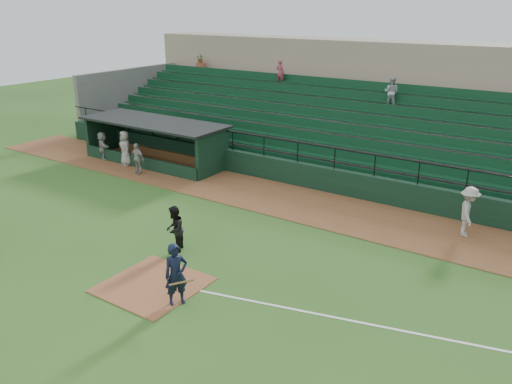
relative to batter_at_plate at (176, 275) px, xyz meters
The scene contains 12 objects.
ground 2.18m from the batter_at_plate, 135.78° to the left, with size 90.00×90.00×0.00m, color #2B541B.
warning_track 9.50m from the batter_at_plate, 98.45° to the left, with size 40.00×4.00×0.03m, color brown.
home_plate_dirt 1.73m from the batter_at_plate, 165.80° to the left, with size 3.00×3.00×0.03m, color brown.
foul_line 7.15m from the batter_at_plate, 21.10° to the left, with size 18.00×0.09×0.01m, color white.
stadium_structure 17.91m from the batter_at_plate, 94.47° to the left, with size 38.00×13.08×6.40m.
dugout 15.60m from the batter_at_plate, 135.59° to the left, with size 8.90×3.20×2.42m.
batter_at_plate is the anchor object (origin of this frame).
umpire 3.56m from the batter_at_plate, 133.29° to the left, with size 0.86×0.67×1.77m, color black.
runner 11.67m from the batter_at_plate, 58.42° to the left, with size 1.29×0.74×2.00m, color #A59F9A.
dugout_player_a 13.29m from the batter_at_plate, 141.19° to the left, with size 0.98×0.41×1.67m, color #A6A09B.
dugout_player_b 15.05m from the batter_at_plate, 143.01° to the left, with size 0.97×0.63×1.98m, color #9B9691.
dugout_player_c 16.72m from the batter_at_plate, 146.98° to the left, with size 1.51×0.48×1.63m, color #A29E98.
Camera 1 is at (10.88, -11.20, 8.57)m, focal length 35.89 mm.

